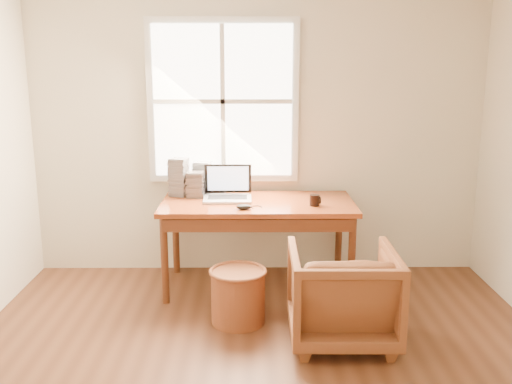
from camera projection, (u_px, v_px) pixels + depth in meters
room_shell at (257, 172)px, 3.02m from camera, size 4.04×4.54×2.64m
desk at (258, 204)px, 4.75m from camera, size 1.60×0.80×0.04m
armchair at (342, 295)px, 3.89m from camera, size 0.72×0.74×0.67m
wicker_stool at (238, 297)px, 4.19m from camera, size 0.49×0.49×0.40m
laptop at (227, 184)px, 4.74m from camera, size 0.38×0.40×0.28m
mouse at (244, 207)px, 4.49m from camera, size 0.12×0.07×0.04m
coffee_mug at (315, 200)px, 4.60m from camera, size 0.11×0.11×0.09m
cd_stack_a at (202, 178)px, 5.01m from camera, size 0.16×0.15×0.28m
cd_stack_b at (195, 185)px, 4.87m from camera, size 0.15×0.13×0.22m
cd_stack_c at (179, 177)px, 4.91m from camera, size 0.18×0.17×0.33m
cd_stack_d at (218, 185)px, 5.02m from camera, size 0.13×0.12×0.16m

